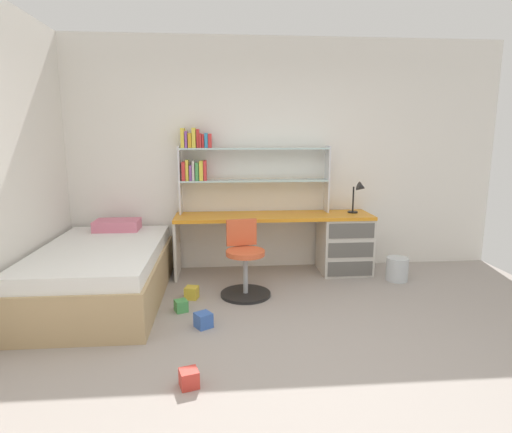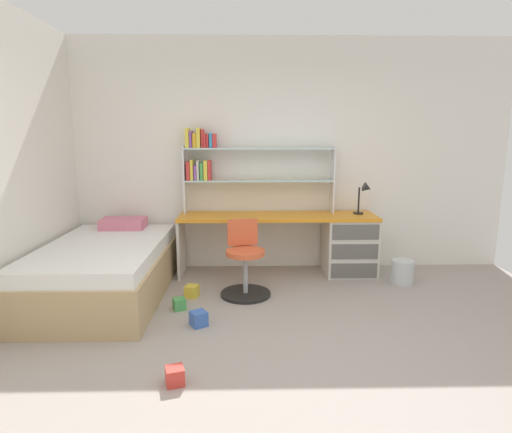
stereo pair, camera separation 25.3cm
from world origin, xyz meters
name	(u,v)px [view 2 (the right image)]	position (x,y,z in m)	size (l,w,h in m)	color
ground_plane	(291,369)	(0.00, 0.00, -0.01)	(5.76, 5.81, 0.02)	#9E938C
room_shell	(150,162)	(-1.21, 1.21, 1.39)	(5.76, 5.81, 2.78)	white
desk	(330,240)	(0.68, 2.11, 0.41)	(2.32, 0.55, 0.72)	orange
bookshelf_hutch	(232,163)	(-0.49, 2.27, 1.32)	(1.79, 0.22, 1.00)	silver
desk_lamp	(365,193)	(1.07, 2.12, 0.97)	(0.20, 0.17, 0.38)	black
swivel_chair	(245,266)	(-0.34, 1.44, 0.30)	(0.52, 0.52, 0.77)	black
bed_platform	(105,270)	(-1.77, 1.41, 0.28)	(1.18, 1.97, 0.68)	tan
waste_bin	(402,272)	(1.43, 1.74, 0.13)	(0.25, 0.25, 0.27)	silver
toy_block_red_0	(175,376)	(-0.80, -0.18, 0.06)	(0.12, 0.12, 0.12)	red
toy_block_yellow_1	(192,291)	(-0.88, 1.37, 0.06)	(0.12, 0.12, 0.12)	gold
toy_block_blue_2	(199,319)	(-0.74, 0.70, 0.06)	(0.13, 0.13, 0.13)	#3860B7
toy_block_green_3	(179,304)	(-0.96, 1.05, 0.06)	(0.11, 0.11, 0.11)	#479E51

